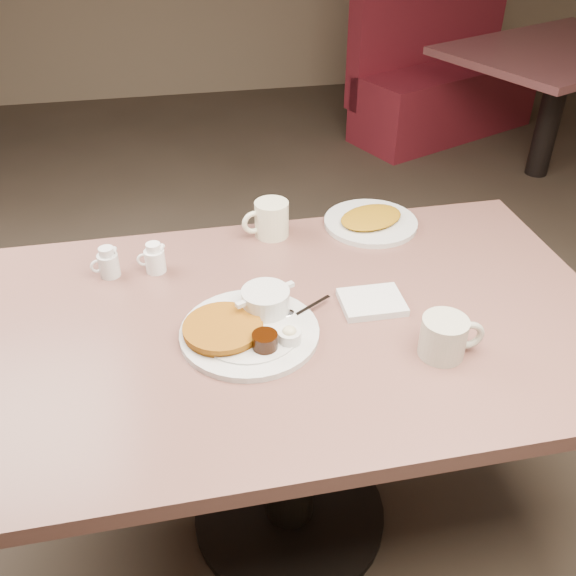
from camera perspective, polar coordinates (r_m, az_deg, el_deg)
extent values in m
cube|color=#4C3F33|center=(1.99, 0.12, -20.25)|extent=(7.00, 8.00, 0.02)
cube|color=#84564C|center=(1.44, 0.16, -3.37)|extent=(1.50, 0.90, 0.04)
cylinder|color=black|center=(1.69, 0.14, -12.84)|extent=(0.14, 0.14, 0.69)
cylinder|color=black|center=(1.97, 0.12, -19.84)|extent=(0.56, 0.56, 0.03)
cylinder|color=silver|center=(1.38, -3.55, -4.09)|extent=(0.41, 0.41, 0.01)
cylinder|color=silver|center=(1.37, -3.56, -3.78)|extent=(0.30, 0.30, 0.00)
cylinder|color=#8F530E|center=(1.37, -5.94, -3.79)|extent=(0.23, 0.23, 0.01)
cylinder|color=#8F530E|center=(1.36, -6.06, -3.60)|extent=(0.23, 0.23, 0.01)
cylinder|color=silver|center=(1.41, -2.07, -1.17)|extent=(0.15, 0.15, 0.05)
cube|color=silver|center=(1.37, -4.32, -1.49)|extent=(0.03, 0.02, 0.01)
cube|color=silver|center=(1.43, 0.06, 0.27)|extent=(0.03, 0.02, 0.01)
ellipsoid|color=silver|center=(1.40, -2.66, -0.83)|extent=(0.06, 0.06, 0.03)
ellipsoid|color=silver|center=(1.40, -1.41, -0.68)|extent=(0.06, 0.06, 0.02)
cylinder|color=black|center=(1.31, -2.13, -4.92)|extent=(0.07, 0.07, 0.04)
cylinder|color=silver|center=(1.33, 0.13, -4.46)|extent=(0.07, 0.07, 0.03)
ellipsoid|color=beige|center=(1.32, 0.13, -4.00)|extent=(0.04, 0.04, 0.02)
cube|color=silver|center=(1.43, 2.10, -1.71)|extent=(0.11, 0.07, 0.00)
ellipsoid|color=silver|center=(1.41, -0.09, -2.35)|extent=(0.04, 0.04, 0.01)
cylinder|color=beige|center=(1.34, 14.05, -4.40)|extent=(0.11, 0.11, 0.09)
cylinder|color=black|center=(1.32, 14.30, -3.06)|extent=(0.08, 0.08, 0.01)
torus|color=beige|center=(1.36, 16.21, -4.19)|extent=(0.07, 0.02, 0.07)
cube|color=silver|center=(1.47, 7.71, -1.30)|extent=(0.15, 0.12, 0.02)
cylinder|color=#F3EFC9|center=(1.72, -1.51, 6.36)|extent=(0.11, 0.11, 0.10)
torus|color=#F3EFC9|center=(1.70, -3.15, 6.03)|extent=(0.07, 0.03, 0.07)
cylinder|color=silver|center=(1.62, -16.11, 2.03)|extent=(0.06, 0.06, 0.06)
cylinder|color=silver|center=(1.60, -16.34, 3.23)|extent=(0.04, 0.04, 0.02)
cone|color=silver|center=(1.60, -15.62, 3.29)|extent=(0.02, 0.02, 0.02)
torus|color=silver|center=(1.61, -17.09, 1.93)|extent=(0.04, 0.02, 0.04)
cylinder|color=white|center=(1.60, -12.09, 2.45)|extent=(0.07, 0.07, 0.06)
cylinder|color=white|center=(1.58, -12.27, 3.66)|extent=(0.05, 0.05, 0.02)
cone|color=white|center=(1.58, -11.53, 3.59)|extent=(0.02, 0.02, 0.02)
torus|color=white|center=(1.61, -13.08, 2.53)|extent=(0.04, 0.01, 0.04)
cylinder|color=silver|center=(1.80, 7.59, 5.97)|extent=(0.35, 0.35, 0.01)
ellipsoid|color=#A37313|center=(1.79, 7.63, 6.46)|extent=(0.23, 0.20, 0.02)
cube|color=maroon|center=(4.55, 14.17, 16.33)|extent=(1.39, 0.95, 0.45)
cube|color=maroon|center=(4.58, 12.95, 22.43)|extent=(1.25, 0.62, 0.90)
cube|color=#8E4F52|center=(3.94, 24.16, 19.29)|extent=(1.53, 1.30, 0.04)
cylinder|color=black|center=(4.04, 22.86, 14.26)|extent=(0.17, 0.17, 0.71)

